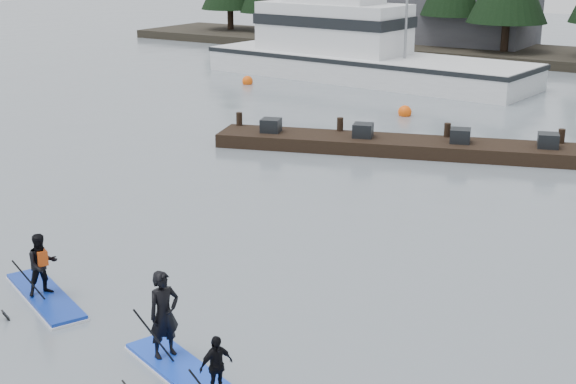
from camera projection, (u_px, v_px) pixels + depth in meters
The scene contains 8 objects.
ground at pixel (130, 317), 16.37m from camera, with size 160.00×160.00×0.00m, color gray.
waterfront_building at pixel (407, 12), 58.23m from camera, with size 18.00×6.00×5.00m, color #4C4C51.
fishing_boat_large at pixel (357, 64), 45.10m from camera, with size 19.17×6.81×10.48m.
floating_dock at pixel (417, 147), 29.04m from camera, with size 14.77×1.97×0.49m, color black.
buoy_a at pixel (248, 84), 43.43m from camera, with size 0.58×0.58×0.58m, color #FF5A0C.
buoy_b at pixel (405, 116), 35.46m from camera, with size 0.60×0.60×0.60m, color #FF5A0C.
paddleboard_solo at pixel (43, 276), 17.04m from camera, with size 3.13×1.90×1.90m.
paddleboard_duo at pixel (183, 346), 14.00m from camera, with size 3.34×1.89×2.29m.
Camera 1 is at (10.74, -10.79, 7.29)m, focal length 50.00 mm.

